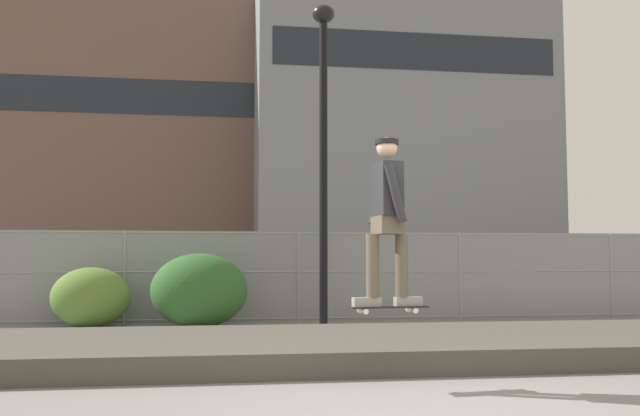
# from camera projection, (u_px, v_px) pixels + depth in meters

# --- Properties ---
(ground_plane) EXTENTS (120.00, 120.00, 0.00)m
(ground_plane) POSITION_uv_depth(u_px,v_px,m) (425.00, 415.00, 5.68)
(ground_plane) COLOR slate
(gravel_berm) EXTENTS (11.65, 3.33, 0.28)m
(gravel_berm) POSITION_uv_depth(u_px,v_px,m) (347.00, 346.00, 9.03)
(gravel_berm) COLOR #4C473F
(gravel_berm) RESTS_ON ground_plane
(skateboard) EXTENTS (0.82, 0.29, 0.07)m
(skateboard) POSITION_uv_depth(u_px,v_px,m) (388.00, 307.00, 6.93)
(skateboard) COLOR black
(skater) EXTENTS (0.73, 0.60, 1.70)m
(skater) POSITION_uv_depth(u_px,v_px,m) (387.00, 210.00, 7.00)
(skater) COLOR gray
(skater) RESTS_ON skateboard
(chain_fence) EXTENTS (21.02, 0.06, 1.85)m
(chain_fence) POSITION_uv_depth(u_px,v_px,m) (298.00, 276.00, 14.40)
(chain_fence) COLOR gray
(chain_fence) RESTS_ON ground_plane
(street_lamp) EXTENTS (0.44, 0.44, 6.33)m
(street_lamp) POSITION_uv_depth(u_px,v_px,m) (323.00, 122.00, 13.70)
(street_lamp) COLOR black
(street_lamp) RESTS_ON ground_plane
(parked_car_near) EXTENTS (4.40, 1.95, 1.66)m
(parked_car_near) POSITION_uv_depth(u_px,v_px,m) (174.00, 278.00, 16.27)
(parked_car_near) COLOR #B7BABF
(parked_car_near) RESTS_ON ground_plane
(library_building) EXTENTS (27.36, 10.86, 20.36)m
(library_building) POSITION_uv_depth(u_px,v_px,m) (111.00, 143.00, 53.31)
(library_building) COLOR brown
(library_building) RESTS_ON ground_plane
(office_block) EXTENTS (20.73, 13.16, 24.14)m
(office_block) POSITION_uv_depth(u_px,v_px,m) (392.00, 115.00, 52.15)
(office_block) COLOR slate
(office_block) RESTS_ON ground_plane
(shrub_left) EXTENTS (1.45, 1.19, 1.12)m
(shrub_left) POSITION_uv_depth(u_px,v_px,m) (91.00, 297.00, 13.02)
(shrub_left) COLOR #567A33
(shrub_left) RESTS_ON ground_plane
(shrub_center) EXTENTS (1.79, 1.47, 1.38)m
(shrub_center) POSITION_uv_depth(u_px,v_px,m) (199.00, 291.00, 12.96)
(shrub_center) COLOR #2D5B28
(shrub_center) RESTS_ON ground_plane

